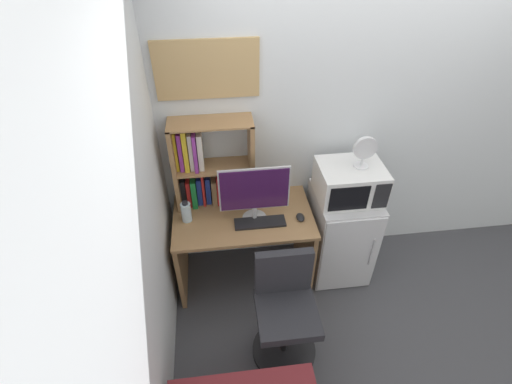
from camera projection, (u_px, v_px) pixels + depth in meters
wall_back at (410, 120)px, 3.02m from camera, size 6.40×0.04×2.60m
wall_left at (121, 329)px, 1.57m from camera, size 0.04×4.40×2.60m
desk at (244, 236)px, 3.12m from camera, size 1.10×0.65×0.73m
hutch_bookshelf at (204, 167)px, 2.91m from camera, size 0.62×0.24×0.73m
monitor at (254, 192)px, 2.77m from camera, size 0.53×0.19×0.48m
keyboard at (260, 223)px, 2.89m from camera, size 0.39×0.12×0.02m
computer_mouse at (300, 217)px, 2.93m from camera, size 0.06×0.10×0.03m
water_bottle at (186, 212)px, 2.88m from camera, size 0.08×0.08×0.18m
mini_fridge at (340, 233)px, 3.26m from camera, size 0.49×0.57×0.83m
microwave at (350, 182)px, 2.92m from camera, size 0.50×0.41×0.28m
desk_fan at (365, 151)px, 2.74m from camera, size 0.18×0.11×0.26m
desk_chair at (285, 314)px, 2.65m from camera, size 0.48×0.48×0.90m
wall_corkboard at (207, 70)px, 2.53m from camera, size 0.71×0.02×0.40m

